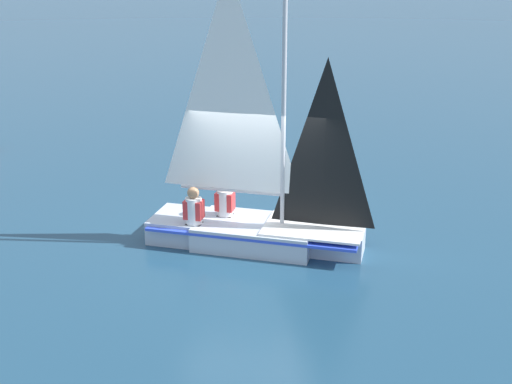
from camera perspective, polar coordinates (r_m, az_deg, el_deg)
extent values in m
plane|color=navy|center=(12.13, 0.00, -4.67)|extent=(260.00, 260.00, 0.00)
cube|color=#B2BCCC|center=(12.04, 0.00, -3.70)|extent=(1.36, 2.20, 0.45)
cube|color=#B2BCCC|center=(11.78, 7.33, -4.42)|extent=(0.74, 0.92, 0.45)
cube|color=#B2BCCC|center=(12.49, -6.90, -2.97)|extent=(1.14, 0.93, 0.45)
cube|color=blue|center=(11.99, 0.00, -3.07)|extent=(1.40, 3.91, 0.05)
cube|color=silver|center=(11.74, 5.17, -3.12)|extent=(1.25, 1.80, 0.04)
cylinder|color=#B7B7BC|center=(11.17, 2.49, 8.19)|extent=(0.08, 0.08, 4.66)
cylinder|color=#B7B7BC|center=(11.87, -2.24, 0.18)|extent=(0.10, 1.95, 0.07)
pyramid|color=white|center=(11.37, -2.37, 9.68)|extent=(0.08, 1.85, 3.92)
pyramid|color=black|center=(11.21, 6.16, 4.27)|extent=(0.07, 1.34, 2.99)
cube|color=black|center=(12.71, -9.06, -3.01)|extent=(0.03, 0.08, 0.31)
cube|color=black|center=(12.39, -2.75, -3.00)|extent=(0.24, 0.28, 0.45)
cylinder|color=white|center=(12.22, -2.78, -0.94)|extent=(0.30, 0.30, 0.50)
cube|color=red|center=(12.21, -2.79, -0.83)|extent=(0.26, 0.34, 0.35)
sphere|color=#A87A56|center=(12.10, -2.81, 0.61)|extent=(0.22, 0.22, 0.22)
cylinder|color=black|center=(12.08, -2.82, 0.98)|extent=(0.21, 0.21, 0.06)
cube|color=black|center=(12.04, -5.48, -3.77)|extent=(0.24, 0.28, 0.45)
cylinder|color=white|center=(11.86, -5.55, -1.65)|extent=(0.30, 0.30, 0.50)
cube|color=red|center=(11.85, -5.55, -1.54)|extent=(0.26, 0.34, 0.35)
sphere|color=#A87A56|center=(11.74, -5.60, -0.06)|extent=(0.22, 0.22, 0.22)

